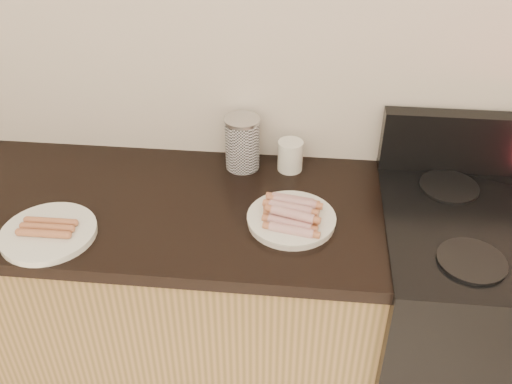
# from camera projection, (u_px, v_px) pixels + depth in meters

# --- Properties ---
(wall_back) EXTENTS (4.00, 0.04, 2.60)m
(wall_back) POSITION_uv_depth(u_px,v_px,m) (258.00, 41.00, 1.71)
(wall_back) COLOR silver
(wall_back) RESTS_ON ground
(cabinet_base) EXTENTS (2.20, 0.59, 0.86)m
(cabinet_base) POSITION_uv_depth(u_px,v_px,m) (53.00, 302.00, 2.03)
(cabinet_base) COLOR #997344
(cabinet_base) RESTS_ON floor
(counter_slab) EXTENTS (2.20, 0.62, 0.04)m
(counter_slab) POSITION_uv_depth(u_px,v_px,m) (23.00, 200.00, 1.76)
(counter_slab) COLOR black
(counter_slab) RESTS_ON cabinet_base
(stove) EXTENTS (0.76, 0.65, 0.91)m
(stove) POSITION_uv_depth(u_px,v_px,m) (483.00, 333.00, 1.88)
(stove) COLOR black
(stove) RESTS_ON floor
(stove_panel) EXTENTS (0.76, 0.06, 0.20)m
(stove_panel) POSITION_uv_depth(u_px,v_px,m) (504.00, 144.00, 1.78)
(stove_panel) COLOR black
(stove_panel) RESTS_ON stove
(burner_near_left) EXTENTS (0.18, 0.18, 0.01)m
(burner_near_left) POSITION_uv_depth(u_px,v_px,m) (472.00, 261.00, 1.48)
(burner_near_left) COLOR black
(burner_near_left) RESTS_ON stove
(burner_far_left) EXTENTS (0.18, 0.18, 0.01)m
(burner_far_left) POSITION_uv_depth(u_px,v_px,m) (449.00, 187.00, 1.76)
(burner_far_left) COLOR black
(burner_far_left) RESTS_ON stove
(main_plate) EXTENTS (0.31, 0.31, 0.02)m
(main_plate) POSITION_uv_depth(u_px,v_px,m) (291.00, 220.00, 1.64)
(main_plate) COLOR white
(main_plate) RESTS_ON counter_slab
(side_plate) EXTENTS (0.33, 0.33, 0.02)m
(side_plate) POSITION_uv_depth(u_px,v_px,m) (49.00, 233.00, 1.59)
(side_plate) COLOR white
(side_plate) RESTS_ON counter_slab
(hotdog_pile) EXTENTS (0.13, 0.20, 0.05)m
(hotdog_pile) POSITION_uv_depth(u_px,v_px,m) (292.00, 212.00, 1.62)
(hotdog_pile) COLOR maroon
(hotdog_pile) RESTS_ON main_plate
(plain_sausages) EXTENTS (0.14, 0.08, 0.02)m
(plain_sausages) POSITION_uv_depth(u_px,v_px,m) (47.00, 227.00, 1.58)
(plain_sausages) COLOR #DB8651
(plain_sausages) RESTS_ON side_plate
(canister) EXTENTS (0.11, 0.11, 0.18)m
(canister) POSITION_uv_depth(u_px,v_px,m) (242.00, 143.00, 1.83)
(canister) COLOR white
(canister) RESTS_ON counter_slab
(mug) EXTENTS (0.10, 0.10, 0.10)m
(mug) POSITION_uv_depth(u_px,v_px,m) (290.00, 156.00, 1.84)
(mug) COLOR silver
(mug) RESTS_ON counter_slab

